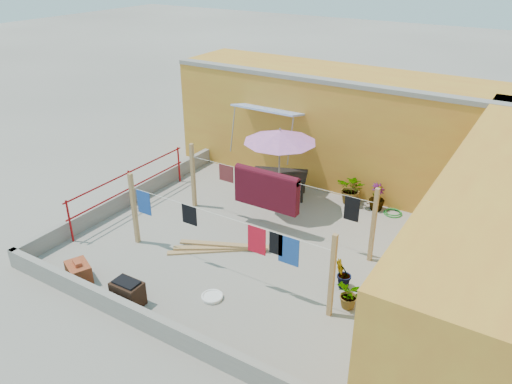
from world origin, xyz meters
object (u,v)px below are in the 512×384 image
(outdoor_table, at_px, (280,175))
(brazier, at_px, (128,293))
(brick_stack, at_px, (79,272))
(white_basin, at_px, (212,297))
(patio_umbrella, at_px, (280,137))
(plant_back_a, at_px, (352,189))
(water_jug_a, at_px, (407,257))
(water_jug_b, at_px, (412,233))
(green_hose, at_px, (393,213))

(outdoor_table, bearing_deg, brazier, -91.79)
(brick_stack, relative_size, white_basin, 1.56)
(patio_umbrella, bearing_deg, plant_back_a, 39.34)
(brazier, xyz_separation_m, white_basin, (1.30, 1.01, -0.23))
(water_jug_a, bearing_deg, patio_umbrella, 167.97)
(water_jug_b, relative_size, plant_back_a, 0.45)
(outdoor_table, xyz_separation_m, brazier, (-0.18, -5.74, -0.38))
(white_basin, bearing_deg, water_jug_b, 57.99)
(green_hose, bearing_deg, plant_back_a, 180.00)
(patio_umbrella, bearing_deg, white_basin, -79.11)
(brick_stack, xyz_separation_m, green_hose, (4.70, 6.40, -0.19))
(water_jug_a, xyz_separation_m, plant_back_a, (-2.18, 2.09, 0.28))
(brazier, distance_m, water_jug_a, 6.06)
(brick_stack, bearing_deg, patio_umbrella, 69.21)
(patio_umbrella, bearing_deg, outdoor_table, 117.63)
(brazier, height_order, green_hose, brazier)
(brazier, xyz_separation_m, green_hose, (3.27, 6.40, -0.23))
(outdoor_table, height_order, green_hose, outdoor_table)
(plant_back_a, bearing_deg, water_jug_b, -27.00)
(green_hose, bearing_deg, brazier, -117.10)
(brazier, height_order, water_jug_b, brazier)
(patio_umbrella, relative_size, plant_back_a, 2.62)
(water_jug_a, xyz_separation_m, water_jug_b, (-0.22, 1.09, 0.01))
(brazier, bearing_deg, green_hose, 62.90)
(plant_back_a, bearing_deg, patio_umbrella, -140.66)
(green_hose, height_order, plant_back_a, plant_back_a)
(brick_stack, bearing_deg, water_jug_b, 44.62)
(patio_umbrella, xyz_separation_m, outdoor_table, (-0.33, 0.63, -1.39))
(brick_stack, distance_m, water_jug_b, 7.69)
(patio_umbrella, relative_size, green_hose, 4.62)
(patio_umbrella, relative_size, water_jug_b, 5.88)
(patio_umbrella, relative_size, outdoor_table, 1.34)
(water_jug_a, distance_m, plant_back_a, 3.03)
(water_jug_a, xyz_separation_m, green_hose, (-0.99, 2.09, -0.12))
(outdoor_table, bearing_deg, patio_umbrella, -62.37)
(outdoor_table, height_order, water_jug_b, outdoor_table)
(outdoor_table, height_order, water_jug_a, outdoor_table)
(brick_stack, height_order, green_hose, brick_stack)
(white_basin, xyz_separation_m, green_hose, (1.97, 5.39, -0.01))
(outdoor_table, height_order, brick_stack, outdoor_table)
(brazier, xyz_separation_m, plant_back_a, (2.09, 6.40, 0.17))
(water_jug_a, bearing_deg, green_hose, 115.38)
(white_basin, bearing_deg, water_jug_a, 48.03)
(brazier, relative_size, green_hose, 1.25)
(outdoor_table, xyz_separation_m, brick_stack, (-1.61, -5.74, -0.42))
(brazier, bearing_deg, water_jug_a, 45.28)
(patio_umbrella, distance_m, water_jug_b, 4.01)
(green_hose, relative_size, plant_back_a, 0.57)
(patio_umbrella, distance_m, plant_back_a, 2.59)
(water_jug_a, height_order, green_hose, water_jug_a)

